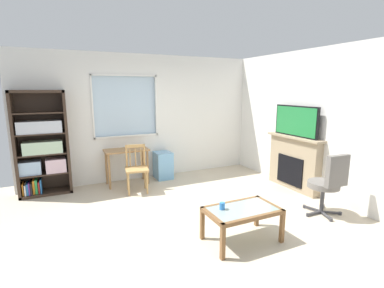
{
  "coord_description": "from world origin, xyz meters",
  "views": [
    {
      "loc": [
        -1.69,
        -3.73,
        1.95
      ],
      "look_at": [
        0.38,
        0.65,
        1.01
      ],
      "focal_mm": 26.67,
      "sensor_mm": 36.0,
      "label": 1
    }
  ],
  "objects_px": {
    "fireplace": "(294,162)",
    "tv": "(296,121)",
    "plastic_drawer_unit": "(163,165)",
    "coffee_table": "(242,214)",
    "wooden_chair": "(137,168)",
    "desk_under_window": "(127,156)",
    "office_chair": "(328,182)",
    "sippy_cup": "(222,206)",
    "bookshelf": "(42,147)"
  },
  "relations": [
    {
      "from": "fireplace",
      "to": "tv",
      "type": "xyz_separation_m",
      "value": [
        -0.02,
        -0.0,
        0.82
      ]
    },
    {
      "from": "sippy_cup",
      "to": "tv",
      "type": "bearing_deg",
      "value": 26.21
    },
    {
      "from": "desk_under_window",
      "to": "tv",
      "type": "bearing_deg",
      "value": -29.85
    },
    {
      "from": "wooden_chair",
      "to": "office_chair",
      "type": "bearing_deg",
      "value": -44.2
    },
    {
      "from": "bookshelf",
      "to": "desk_under_window",
      "type": "height_order",
      "value": "bookshelf"
    },
    {
      "from": "plastic_drawer_unit",
      "to": "coffee_table",
      "type": "height_order",
      "value": "plastic_drawer_unit"
    },
    {
      "from": "plastic_drawer_unit",
      "to": "tv",
      "type": "relative_size",
      "value": 0.57
    },
    {
      "from": "coffee_table",
      "to": "wooden_chair",
      "type": "bearing_deg",
      "value": 107.74
    },
    {
      "from": "bookshelf",
      "to": "plastic_drawer_unit",
      "type": "bearing_deg",
      "value": -1.48
    },
    {
      "from": "plastic_drawer_unit",
      "to": "bookshelf",
      "type": "bearing_deg",
      "value": 178.52
    },
    {
      "from": "tv",
      "to": "sippy_cup",
      "type": "xyz_separation_m",
      "value": [
        -2.31,
        -1.14,
        -0.85
      ]
    },
    {
      "from": "plastic_drawer_unit",
      "to": "tv",
      "type": "bearing_deg",
      "value": -39.3
    },
    {
      "from": "wooden_chair",
      "to": "tv",
      "type": "height_order",
      "value": "tv"
    },
    {
      "from": "office_chair",
      "to": "coffee_table",
      "type": "distance_m",
      "value": 1.64
    },
    {
      "from": "wooden_chair",
      "to": "plastic_drawer_unit",
      "type": "xyz_separation_m",
      "value": [
        0.74,
        0.56,
        -0.17
      ]
    },
    {
      "from": "wooden_chair",
      "to": "tv",
      "type": "relative_size",
      "value": 0.86
    },
    {
      "from": "bookshelf",
      "to": "tv",
      "type": "xyz_separation_m",
      "value": [
        4.42,
        -1.77,
        0.44
      ]
    },
    {
      "from": "wooden_chair",
      "to": "coffee_table",
      "type": "xyz_separation_m",
      "value": [
        0.76,
        -2.38,
        -0.09
      ]
    },
    {
      "from": "desk_under_window",
      "to": "office_chair",
      "type": "xyz_separation_m",
      "value": [
        2.46,
        -2.84,
        -0.05
      ]
    },
    {
      "from": "fireplace",
      "to": "coffee_table",
      "type": "height_order",
      "value": "fireplace"
    },
    {
      "from": "fireplace",
      "to": "office_chair",
      "type": "height_order",
      "value": "fireplace"
    },
    {
      "from": "tv",
      "to": "office_chair",
      "type": "height_order",
      "value": "tv"
    },
    {
      "from": "coffee_table",
      "to": "bookshelf",
      "type": "bearing_deg",
      "value": 128.06
    },
    {
      "from": "bookshelf",
      "to": "office_chair",
      "type": "height_order",
      "value": "bookshelf"
    },
    {
      "from": "office_chair",
      "to": "coffee_table",
      "type": "height_order",
      "value": "office_chair"
    },
    {
      "from": "bookshelf",
      "to": "wooden_chair",
      "type": "xyz_separation_m",
      "value": [
        1.59,
        -0.62,
        -0.44
      ]
    },
    {
      "from": "tv",
      "to": "plastic_drawer_unit",
      "type": "bearing_deg",
      "value": 140.7
    },
    {
      "from": "bookshelf",
      "to": "tv",
      "type": "relative_size",
      "value": 1.86
    },
    {
      "from": "bookshelf",
      "to": "wooden_chair",
      "type": "height_order",
      "value": "bookshelf"
    },
    {
      "from": "plastic_drawer_unit",
      "to": "coffee_table",
      "type": "distance_m",
      "value": 2.94
    },
    {
      "from": "sippy_cup",
      "to": "desk_under_window",
      "type": "bearing_deg",
      "value": 101.81
    },
    {
      "from": "fireplace",
      "to": "wooden_chair",
      "type": "bearing_deg",
      "value": 158.02
    },
    {
      "from": "wooden_chair",
      "to": "office_chair",
      "type": "distance_m",
      "value": 3.33
    },
    {
      "from": "fireplace",
      "to": "office_chair",
      "type": "relative_size",
      "value": 1.28
    },
    {
      "from": "wooden_chair",
      "to": "sippy_cup",
      "type": "distance_m",
      "value": 2.34
    },
    {
      "from": "office_chair",
      "to": "sippy_cup",
      "type": "xyz_separation_m",
      "value": [
        -1.87,
        0.04,
        -0.06
      ]
    },
    {
      "from": "desk_under_window",
      "to": "tv",
      "type": "relative_size",
      "value": 0.84
    },
    {
      "from": "fireplace",
      "to": "coffee_table",
      "type": "relative_size",
      "value": 1.36
    },
    {
      "from": "desk_under_window",
      "to": "tv",
      "type": "distance_m",
      "value": 3.42
    },
    {
      "from": "coffee_table",
      "to": "sippy_cup",
      "type": "relative_size",
      "value": 10.42
    },
    {
      "from": "bookshelf",
      "to": "wooden_chair",
      "type": "relative_size",
      "value": 2.15
    },
    {
      "from": "bookshelf",
      "to": "desk_under_window",
      "type": "bearing_deg",
      "value": -4.14
    },
    {
      "from": "sippy_cup",
      "to": "plastic_drawer_unit",
      "type": "bearing_deg",
      "value": 85.61
    },
    {
      "from": "fireplace",
      "to": "office_chair",
      "type": "bearing_deg",
      "value": -111.27
    },
    {
      "from": "tv",
      "to": "office_chair",
      "type": "relative_size",
      "value": 1.04
    },
    {
      "from": "desk_under_window",
      "to": "plastic_drawer_unit",
      "type": "height_order",
      "value": "desk_under_window"
    },
    {
      "from": "coffee_table",
      "to": "plastic_drawer_unit",
      "type": "bearing_deg",
      "value": 90.5
    },
    {
      "from": "plastic_drawer_unit",
      "to": "office_chair",
      "type": "xyz_separation_m",
      "value": [
        1.65,
        -2.89,
        0.26
      ]
    },
    {
      "from": "fireplace",
      "to": "coffee_table",
      "type": "xyz_separation_m",
      "value": [
        -2.08,
        -1.23,
        -0.15
      ]
    },
    {
      "from": "desk_under_window",
      "to": "fireplace",
      "type": "relative_size",
      "value": 0.68
    }
  ]
}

